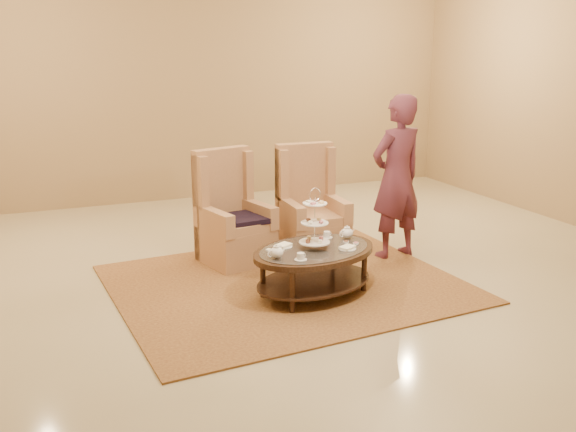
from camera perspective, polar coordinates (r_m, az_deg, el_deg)
name	(u,v)px	position (r m, az deg, el deg)	size (l,w,h in m)	color
ground	(309,286)	(6.21, 1.86, -6.22)	(8.00, 8.00, 0.00)	tan
ceiling	(309,286)	(6.21, 1.86, -6.22)	(8.00, 8.00, 0.02)	silver
wall_back	(198,79)	(9.59, -8.00, 11.95)	(8.00, 0.04, 3.50)	#9B7E54
rug	(286,284)	(6.23, -0.20, -6.03)	(3.37, 2.88, 0.02)	olive
tea_table	(314,257)	(5.86, 2.35, -3.67)	(1.39, 1.13, 1.02)	black
armchair_left	(232,224)	(6.80, -5.02, -0.76)	(0.79, 0.81, 1.19)	tan
armchair_right	(310,217)	(7.06, 1.97, -0.12)	(0.66, 0.69, 1.20)	tan
person	(397,178)	(6.90, 9.63, 3.38)	(0.71, 0.53, 1.76)	#572532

